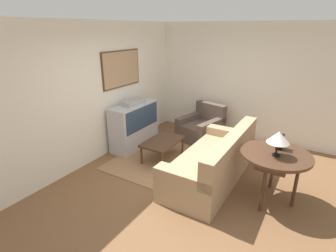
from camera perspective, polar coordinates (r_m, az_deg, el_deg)
ground_plane at (r=4.68m, az=4.83°, el=-12.62°), size 12.00×12.00×0.00m
wall_back at (r=5.35m, az=-15.62°, el=6.86°), size 12.00×0.10×2.70m
wall_right at (r=6.51m, az=15.77°, el=9.15°), size 0.06×12.00×2.70m
area_rug at (r=5.46m, az=-0.99°, el=-7.28°), size 2.02×1.82×0.01m
tv at (r=5.92m, az=-7.31°, el=0.21°), size 1.22×0.47×1.09m
couch at (r=4.73m, az=9.90°, el=-7.98°), size 2.23×0.95×0.92m
armchair at (r=6.40m, az=7.31°, el=-0.48°), size 1.13×1.01×0.83m
coffee_table at (r=5.32m, az=-1.15°, el=-3.62°), size 0.92×0.57×0.42m
console_table at (r=4.26m, az=22.39°, el=-6.39°), size 1.03×1.03×0.81m
table_lamp at (r=4.04m, az=22.93°, el=-2.34°), size 0.32×0.32×0.38m
mantel_clock at (r=4.36m, az=23.24°, el=-3.16°), size 0.15×0.10×0.23m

